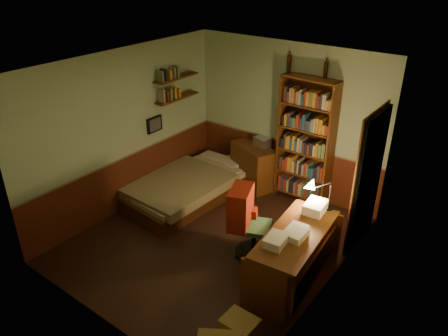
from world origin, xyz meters
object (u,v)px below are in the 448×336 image
Objects in this scene: office_chair at (254,226)px; cardboard_box_b at (240,329)px; bookshelf at (305,142)px; bed at (189,179)px; mini_stereo at (263,141)px; desk_lamp at (330,190)px; desk at (294,258)px; dresser at (253,166)px.

office_chair reaches higher than cardboard_box_b.
cardboard_box_b is (0.90, -3.12, -0.93)m from bookshelf.
mini_stereo is (0.75, 1.15, 0.51)m from bed.
cardboard_box_b is at bearing -117.72° from desk_lamp.
mini_stereo is 0.73× the size of cardboard_box_b.
bookshelf is at bearing 106.08° from cardboard_box_b.
desk_lamp is at bearing 78.56° from desk.
desk_lamp is 2.10m from cardboard_box_b.
dresser is 3.12× the size of mini_stereo.
office_chair is at bearing -43.87° from mini_stereo.
office_chair is (-0.73, 0.19, 0.08)m from desk.
bed reaches higher than cardboard_box_b.
bed is at bearing 138.42° from office_chair.
bed is at bearing 155.22° from desk.
bed is 2.07m from bookshelf.
cardboard_box_b is at bearing -33.83° from bed.
desk_lamp reaches higher than dresser.
bed is 2.67m from desk.
desk reaches higher than cardboard_box_b.
bookshelf reaches higher than mini_stereo.
bookshelf reaches higher than desk_lamp.
bookshelf is (0.84, -0.04, 0.22)m from mini_stereo.
cardboard_box_b is at bearing -70.57° from bookshelf.
bed is at bearing -106.96° from mini_stereo.
office_chair is at bearing -15.66° from bed.
bed is 2.58× the size of dresser.
desk_lamp is (2.60, -0.13, 0.74)m from bed.
dresser reaches higher than bed.
desk is (1.77, -2.02, -0.44)m from mini_stereo.
cardboard_box_b is (-0.11, -1.88, -0.94)m from desk_lamp.
dresser is at bearing 102.93° from office_chair.
dresser is 2.66m from desk.
office_chair is at bearing 159.41° from desk.
dresser is 2.28× the size of cardboard_box_b.
bed is at bearing 141.11° from cardboard_box_b.
office_chair is at bearing -80.23° from bookshelf.
dresser is at bearing -111.26° from mini_stereo.
bed is at bearing -100.83° from dresser.
desk is 2.67× the size of desk_lamp.
desk_lamp is 1.14m from office_chair.
desk_lamp is at bearing -47.58° from bookshelf.
desk_lamp is 1.47× the size of cardboard_box_b.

